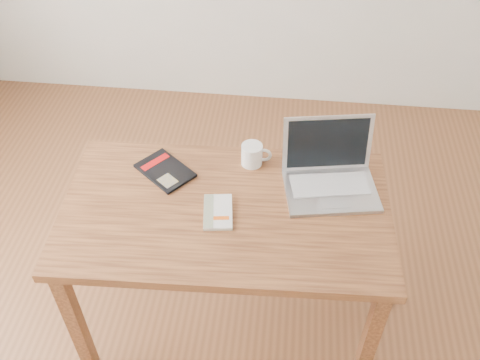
# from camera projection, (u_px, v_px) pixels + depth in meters

# --- Properties ---
(room) EXTENTS (4.04, 4.04, 2.70)m
(room) POSITION_uv_depth(u_px,v_px,m) (181.00, 105.00, 1.56)
(room) COLOR brown
(room) RESTS_ON ground
(desk) EXTENTS (1.32, 0.79, 0.75)m
(desk) POSITION_uv_depth(u_px,v_px,m) (226.00, 223.00, 2.15)
(desk) COLOR brown
(desk) RESTS_ON ground
(white_guidebook) EXTENTS (0.13, 0.19, 0.02)m
(white_guidebook) POSITION_uv_depth(u_px,v_px,m) (218.00, 212.00, 2.06)
(white_guidebook) COLOR silver
(white_guidebook) RESTS_ON desk
(black_guidebook) EXTENTS (0.28, 0.27, 0.01)m
(black_guidebook) POSITION_uv_depth(u_px,v_px,m) (165.00, 170.00, 2.24)
(black_guidebook) COLOR black
(black_guidebook) RESTS_ON desk
(laptop) EXTENTS (0.41, 0.36, 0.26)m
(laptop) POSITION_uv_depth(u_px,v_px,m) (330.00, 174.00, 2.15)
(laptop) COLOR silver
(laptop) RESTS_ON desk
(coffee_mug) EXTENTS (0.13, 0.09, 0.10)m
(coffee_mug) POSITION_uv_depth(u_px,v_px,m) (253.00, 154.00, 2.24)
(coffee_mug) COLOR white
(coffee_mug) RESTS_ON desk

